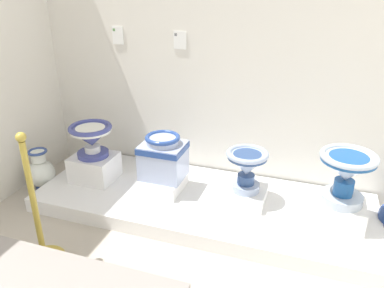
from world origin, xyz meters
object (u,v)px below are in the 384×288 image
at_px(antique_toilet_rightmost, 347,171).
at_px(info_placard_first, 118,35).
at_px(plinth_block_pale_glazed, 95,167).
at_px(plinth_block_rightmost, 339,212).
at_px(antique_toilet_pale_glazed, 91,136).
at_px(info_placard_second, 180,40).
at_px(plinth_block_tall_cobalt, 245,195).
at_px(stanchion_post_near_left, 39,230).
at_px(decorative_vase_companion, 41,172).
at_px(plinth_block_slender_white, 164,183).
at_px(antique_toilet_tall_cobalt, 247,165).
at_px(antique_toilet_slender_white, 163,156).

bearing_deg(antique_toilet_rightmost, info_placard_first, 164.97).
relative_size(plinth_block_pale_glazed, plinth_block_rightmost, 1.05).
bearing_deg(antique_toilet_rightmost, antique_toilet_pale_glazed, 179.81).
bearing_deg(info_placard_second, plinth_block_tall_cobalt, -32.84).
relative_size(plinth_block_tall_cobalt, plinth_block_rightmost, 0.99).
bearing_deg(antique_toilet_pale_glazed, info_placard_first, 86.97).
xyz_separation_m(plinth_block_pale_glazed, antique_toilet_rightmost, (2.08, -0.01, 0.33)).
height_order(antique_toilet_rightmost, info_placard_first, info_placard_first).
bearing_deg(stanchion_post_near_left, info_placard_first, 95.35).
bearing_deg(info_placard_second, info_placard_first, -180.00).
distance_m(plinth_block_pale_glazed, plinth_block_tall_cobalt, 1.36).
bearing_deg(plinth_block_rightmost, antique_toilet_pale_glazed, 179.81).
distance_m(antique_toilet_pale_glazed, plinth_block_rightmost, 2.11).
bearing_deg(plinth_block_rightmost, plinth_block_tall_cobalt, 173.70).
bearing_deg(plinth_block_rightmost, info_placard_second, 159.20).
distance_m(antique_toilet_pale_glazed, decorative_vase_companion, 0.63).
distance_m(plinth_block_slender_white, antique_toilet_tall_cobalt, 0.75).
bearing_deg(info_placard_second, antique_toilet_slender_white, -86.41).
distance_m(plinth_block_slender_white, plinth_block_tall_cobalt, 0.70).
relative_size(plinth_block_rightmost, antique_toilet_rightmost, 0.90).
relative_size(plinth_block_slender_white, antique_toilet_rightmost, 0.96).
height_order(plinth_block_slender_white, info_placard_second, info_placard_second).
xyz_separation_m(info_placard_second, stanchion_post_near_left, (-0.46, -1.49, -1.06)).
xyz_separation_m(antique_toilet_slender_white, stanchion_post_near_left, (-0.49, -0.98, -0.19)).
bearing_deg(info_placard_second, plinth_block_pale_glazed, -139.20).
height_order(plinth_block_slender_white, plinth_block_rightmost, plinth_block_rightmost).
bearing_deg(decorative_vase_companion, plinth_block_rightmost, 2.60).
height_order(antique_toilet_rightmost, stanchion_post_near_left, stanchion_post_near_left).
bearing_deg(plinth_block_pale_glazed, info_placard_first, 86.97).
distance_m(plinth_block_tall_cobalt, decorative_vase_companion, 1.87).
bearing_deg(antique_toilet_rightmost, plinth_block_tall_cobalt, 173.70).
relative_size(antique_toilet_slender_white, stanchion_post_near_left, 0.39).
bearing_deg(antique_toilet_tall_cobalt, stanchion_post_near_left, -139.42).
height_order(plinth_block_pale_glazed, plinth_block_rightmost, plinth_block_pale_glazed).
relative_size(antique_toilet_slender_white, decorative_vase_companion, 0.97).
bearing_deg(decorative_vase_companion, plinth_block_slender_white, 7.66).
bearing_deg(antique_toilet_pale_glazed, plinth_block_rightmost, -0.19).
height_order(plinth_block_tall_cobalt, plinth_block_rightmost, plinth_block_rightmost).
bearing_deg(plinth_block_slender_white, antique_toilet_pale_glazed, -177.21).
height_order(plinth_block_slender_white, antique_toilet_rightmost, antique_toilet_rightmost).
relative_size(antique_toilet_slender_white, plinth_block_tall_cobalt, 1.08).
bearing_deg(plinth_block_slender_white, plinth_block_tall_cobalt, 3.29).
xyz_separation_m(plinth_block_slender_white, antique_toilet_tall_cobalt, (0.70, 0.04, 0.27)).
distance_m(plinth_block_slender_white, antique_toilet_slender_white, 0.26).
distance_m(antique_toilet_slender_white, antique_toilet_rightmost, 1.42).
relative_size(antique_toilet_pale_glazed, decorative_vase_companion, 0.96).
height_order(info_placard_second, decorative_vase_companion, info_placard_second).
relative_size(antique_toilet_pale_glazed, info_placard_second, 2.46).
bearing_deg(decorative_vase_companion, antique_toilet_slender_white, 7.66).
distance_m(plinth_block_pale_glazed, decorative_vase_companion, 0.52).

